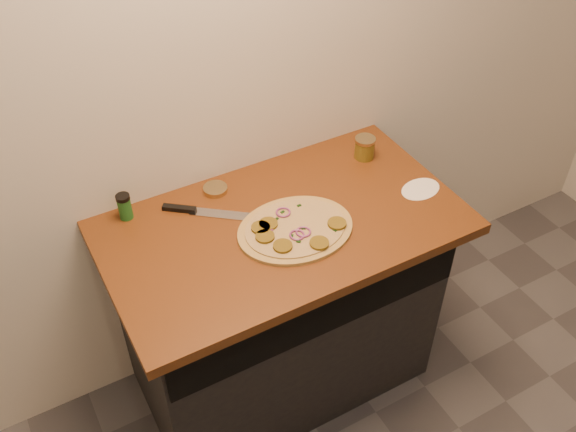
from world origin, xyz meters
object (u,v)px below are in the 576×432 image
chefs_knife (199,211)px  pizza (295,229)px  spice_shaker (125,206)px  salsa_jar (365,148)px

chefs_knife → pizza: bearing=-45.1°
pizza → spice_shaker: (-0.46, 0.33, 0.04)m
chefs_knife → salsa_jar: bearing=-0.6°
spice_shaker → salsa_jar: bearing=-6.6°
chefs_knife → spice_shaker: (-0.22, 0.10, 0.04)m
salsa_jar → chefs_knife: bearing=179.4°
pizza → spice_shaker: size_ratio=4.30×
pizza → spice_shaker: bearing=143.9°
salsa_jar → spice_shaker: size_ratio=0.90×
salsa_jar → spice_shaker: (-0.89, 0.10, 0.00)m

